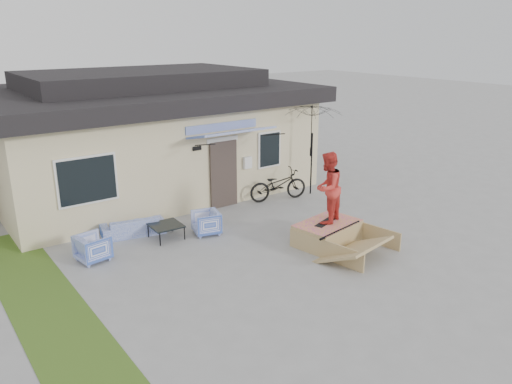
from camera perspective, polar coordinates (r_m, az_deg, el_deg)
ground at (r=12.04m, az=3.97°, el=-8.29°), size 90.00×90.00×0.00m
grass_strip at (r=11.64m, az=-23.45°, el=-10.81°), size 1.40×8.00×0.01m
house at (r=17.98m, az=-12.65°, el=6.66°), size 10.80×8.49×4.10m
loveseat at (r=14.01m, az=-13.84°, el=-3.46°), size 1.76×0.82×0.66m
armchair_left at (r=12.72m, az=-18.11°, el=-5.91°), size 0.76×0.80×0.73m
armchair_right at (r=13.71m, az=-5.70°, el=-3.37°), size 0.80×0.83×0.71m
coffee_table at (r=13.61m, az=-10.19°, el=-4.45°), size 0.83×0.83×0.39m
bicycle at (r=16.31m, az=2.54°, el=1.21°), size 2.09×1.15×1.26m
patio_umbrella at (r=16.77m, az=6.40°, el=5.53°), size 2.02×1.88×2.20m
skate_ramp at (r=13.24m, az=8.11°, el=-4.62°), size 2.00×2.45×0.55m
skateboard at (r=13.16m, az=7.98°, el=-3.34°), size 0.90×0.48×0.05m
skater at (r=12.84m, az=8.16°, el=0.64°), size 1.11×1.00×1.86m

